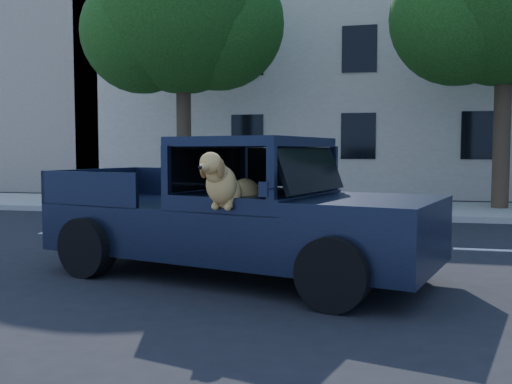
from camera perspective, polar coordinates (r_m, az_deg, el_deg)
ground at (r=7.30m, az=-4.13°, el=-9.15°), size 120.00×120.00×0.00m
far_sidewalk at (r=16.20m, az=5.70°, el=-1.57°), size 60.00×4.00×0.15m
lane_stripes at (r=10.31m, az=12.45°, el=-5.29°), size 21.60×0.14×0.01m
street_tree_left at (r=17.96m, az=-7.21°, el=17.08°), size 6.00×5.20×8.60m
building_main at (r=23.46m, az=15.66°, el=10.89°), size 26.00×6.00×9.00m
building_left at (r=29.00m, az=-23.18°, el=8.39°), size 12.00×6.00×8.00m
pickup_truck at (r=7.66m, az=-2.49°, el=-3.76°), size 5.51×3.31×1.85m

